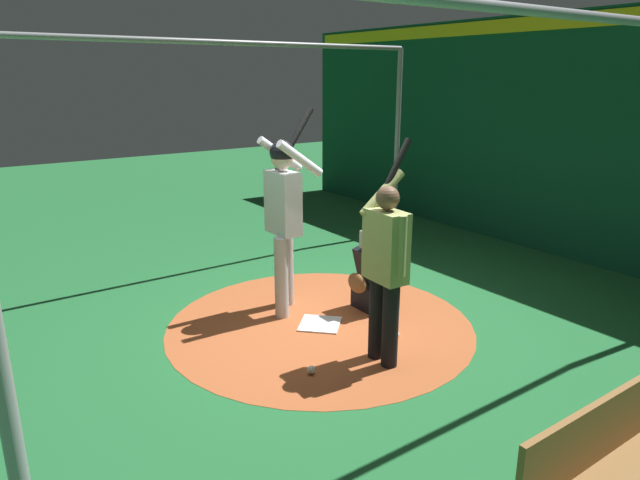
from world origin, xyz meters
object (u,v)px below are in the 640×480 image
catcher (373,278)px  baseball_0 (396,334)px  home_plate (320,324)px  batter (284,208)px  visitor (386,263)px  baseball_1 (311,370)px  bench (619,466)px

catcher → baseball_0: size_ratio=12.67×
home_plate → baseball_0: (-0.45, 0.71, 0.03)m
batter → visitor: size_ratio=1.10×
batter → baseball_1: (0.57, 1.36, -1.15)m
bench → baseball_0: bearing=-104.8°
baseball_0 → bench: bearing=75.2°
catcher → baseball_0: 0.85m
bench → visitor: bearing=-96.6°
home_plate → visitor: size_ratio=0.21×
home_plate → batter: (0.09, -0.56, 1.18)m
home_plate → bench: bearing=85.9°
baseball_1 → batter: bearing=-112.8°
visitor → baseball_0: bearing=-144.0°
catcher → visitor: 1.36m
home_plate → visitor: (-0.03, 0.98, 0.95)m
batter → baseball_1: bearing=67.2°
batter → catcher: bearing=146.9°
bench → baseball_0: (-0.68, -2.59, -0.40)m
home_plate → batter: 1.31m
visitor → catcher: bearing=-122.6°
catcher → bench: bearing=73.5°
baseball_0 → baseball_1: (1.10, 0.09, 0.00)m
bench → baseball_1: bearing=-80.5°
catcher → baseball_0: (0.30, 0.73, -0.32)m
bench → baseball_1: (0.42, -2.50, -0.40)m
visitor → baseball_1: (0.69, -0.18, -0.92)m
home_plate → baseball_1: (0.66, 0.80, 0.03)m
catcher → baseball_1: catcher is taller
catcher → baseball_1: size_ratio=12.67×
bench → baseball_1: size_ratio=21.81×
baseball_0 → visitor: bearing=33.0°
bench → batter: bearing=-92.3°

